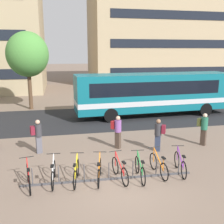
{
  "coord_description": "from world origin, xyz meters",
  "views": [
    {
      "loc": [
        -2.0,
        -8.48,
        4.8
      ],
      "look_at": [
        0.66,
        4.67,
        1.66
      ],
      "focal_mm": 41.45,
      "sensor_mm": 36.0,
      "label": 1
    }
  ],
  "objects_px": {
    "street_tree_0": "(28,55)",
    "parked_bicycle_orange_3": "(99,172)",
    "parked_bicycle_red_4": "(120,170)",
    "commuter_maroon_pack_0": "(38,134)",
    "parked_bicycle_yellow_2": "(76,173)",
    "parked_bicycle_red_0": "(29,178)",
    "commuter_olive_pack_4": "(203,127)",
    "commuter_red_pack_2": "(117,130)",
    "parked_bicycle_white_1": "(53,174)",
    "parked_bicycle_orange_6": "(158,166)",
    "city_bus": "(155,93)",
    "parked_bicycle_purple_7": "(180,164)",
    "parked_bicycle_green_5": "(140,170)",
    "commuter_maroon_pack_1": "(159,133)"
  },
  "relations": [
    {
      "from": "parked_bicycle_yellow_2",
      "to": "parked_bicycle_red_0",
      "type": "bearing_deg",
      "value": 101.83
    },
    {
      "from": "parked_bicycle_green_5",
      "to": "commuter_maroon_pack_1",
      "type": "bearing_deg",
      "value": -29.64
    },
    {
      "from": "parked_bicycle_white_1",
      "to": "parked_bicycle_purple_7",
      "type": "bearing_deg",
      "value": -88.81
    },
    {
      "from": "parked_bicycle_red_0",
      "to": "parked_bicycle_purple_7",
      "type": "distance_m",
      "value": 5.87
    },
    {
      "from": "parked_bicycle_orange_3",
      "to": "parked_bicycle_red_4",
      "type": "distance_m",
      "value": 0.78
    },
    {
      "from": "parked_bicycle_white_1",
      "to": "commuter_maroon_pack_0",
      "type": "distance_m",
      "value": 3.31
    },
    {
      "from": "commuter_red_pack_2",
      "to": "parked_bicycle_yellow_2",
      "type": "bearing_deg",
      "value": -81.99
    },
    {
      "from": "commuter_maroon_pack_0",
      "to": "parked_bicycle_orange_6",
      "type": "bearing_deg",
      "value": -50.88
    },
    {
      "from": "parked_bicycle_purple_7",
      "to": "commuter_red_pack_2",
      "type": "height_order",
      "value": "commuter_red_pack_2"
    },
    {
      "from": "commuter_olive_pack_4",
      "to": "commuter_red_pack_2",
      "type": "bearing_deg",
      "value": -134.59
    },
    {
      "from": "street_tree_0",
      "to": "commuter_red_pack_2",
      "type": "bearing_deg",
      "value": -63.44
    },
    {
      "from": "parked_bicycle_red_4",
      "to": "parked_bicycle_purple_7",
      "type": "distance_m",
      "value": 2.52
    },
    {
      "from": "parked_bicycle_orange_3",
      "to": "commuter_maroon_pack_0",
      "type": "bearing_deg",
      "value": 48.39
    },
    {
      "from": "parked_bicycle_yellow_2",
      "to": "commuter_maroon_pack_0",
      "type": "bearing_deg",
      "value": 36.11
    },
    {
      "from": "street_tree_0",
      "to": "commuter_maroon_pack_1",
      "type": "bearing_deg",
      "value": -57.68
    },
    {
      "from": "commuter_maroon_pack_1",
      "to": "commuter_olive_pack_4",
      "type": "xyz_separation_m",
      "value": [
        2.6,
        0.35,
        0.05
      ]
    },
    {
      "from": "parked_bicycle_red_4",
      "to": "parked_bicycle_green_5",
      "type": "distance_m",
      "value": 0.78
    },
    {
      "from": "parked_bicycle_red_4",
      "to": "city_bus",
      "type": "bearing_deg",
      "value": -35.65
    },
    {
      "from": "parked_bicycle_green_5",
      "to": "commuter_olive_pack_4",
      "type": "relative_size",
      "value": 1.0
    },
    {
      "from": "parked_bicycle_orange_3",
      "to": "parked_bicycle_green_5",
      "type": "bearing_deg",
      "value": -83.08
    },
    {
      "from": "parked_bicycle_purple_7",
      "to": "commuter_maroon_pack_0",
      "type": "distance_m",
      "value": 6.68
    },
    {
      "from": "parked_bicycle_purple_7",
      "to": "parked_bicycle_green_5",
      "type": "bearing_deg",
      "value": 105.62
    },
    {
      "from": "parked_bicycle_white_1",
      "to": "parked_bicycle_red_4",
      "type": "xyz_separation_m",
      "value": [
        2.48,
        -0.21,
        0.0
      ]
    },
    {
      "from": "commuter_red_pack_2",
      "to": "commuter_olive_pack_4",
      "type": "distance_m",
      "value": 4.51
    },
    {
      "from": "commuter_olive_pack_4",
      "to": "street_tree_0",
      "type": "relative_size",
      "value": 0.27
    },
    {
      "from": "commuter_maroon_pack_1",
      "to": "parked_bicycle_orange_3",
      "type": "bearing_deg",
      "value": 64.98
    },
    {
      "from": "parked_bicycle_green_5",
      "to": "commuter_maroon_pack_0",
      "type": "bearing_deg",
      "value": 53.82
    },
    {
      "from": "street_tree_0",
      "to": "city_bus",
      "type": "bearing_deg",
      "value": -23.57
    },
    {
      "from": "parked_bicycle_green_5",
      "to": "commuter_red_pack_2",
      "type": "bearing_deg",
      "value": 6.9
    },
    {
      "from": "commuter_olive_pack_4",
      "to": "parked_bicycle_red_4",
      "type": "bearing_deg",
      "value": -99.85
    },
    {
      "from": "city_bus",
      "to": "commuter_olive_pack_4",
      "type": "distance_m",
      "value": 6.77
    },
    {
      "from": "parked_bicycle_green_5",
      "to": "commuter_maroon_pack_0",
      "type": "distance_m",
      "value": 5.35
    },
    {
      "from": "parked_bicycle_orange_6",
      "to": "parked_bicycle_purple_7",
      "type": "height_order",
      "value": "same"
    },
    {
      "from": "parked_bicycle_yellow_2",
      "to": "parked_bicycle_green_5",
      "type": "relative_size",
      "value": 0.99
    },
    {
      "from": "street_tree_0",
      "to": "parked_bicycle_orange_3",
      "type": "bearing_deg",
      "value": -74.48
    },
    {
      "from": "commuter_red_pack_2",
      "to": "parked_bicycle_orange_6",
      "type": "bearing_deg",
      "value": -29.34
    },
    {
      "from": "parked_bicycle_yellow_2",
      "to": "commuter_maroon_pack_1",
      "type": "bearing_deg",
      "value": -50.55
    },
    {
      "from": "parked_bicycle_orange_6",
      "to": "parked_bicycle_red_0",
      "type": "bearing_deg",
      "value": 87.09
    },
    {
      "from": "commuter_olive_pack_4",
      "to": "street_tree_0",
      "type": "distance_m",
      "value": 15.04
    },
    {
      "from": "city_bus",
      "to": "parked_bicycle_yellow_2",
      "type": "xyz_separation_m",
      "value": [
        -6.64,
        -9.45,
        -1.39
      ]
    },
    {
      "from": "parked_bicycle_red_0",
      "to": "parked_bicycle_yellow_2",
      "type": "height_order",
      "value": "same"
    },
    {
      "from": "parked_bicycle_red_0",
      "to": "parked_bicycle_yellow_2",
      "type": "xyz_separation_m",
      "value": [
        1.71,
        0.06,
        0.0
      ]
    },
    {
      "from": "commuter_red_pack_2",
      "to": "parked_bicycle_white_1",
      "type": "bearing_deg",
      "value": -91.61
    },
    {
      "from": "parked_bicycle_yellow_2",
      "to": "commuter_maroon_pack_1",
      "type": "height_order",
      "value": "commuter_maroon_pack_1"
    },
    {
      "from": "commuter_maroon_pack_0",
      "to": "commuter_maroon_pack_1",
      "type": "relative_size",
      "value": 1.02
    },
    {
      "from": "parked_bicycle_red_4",
      "to": "commuter_maroon_pack_0",
      "type": "bearing_deg",
      "value": 35.83
    },
    {
      "from": "commuter_maroon_pack_1",
      "to": "parked_bicycle_white_1",
      "type": "bearing_deg",
      "value": 52.97
    },
    {
      "from": "parked_bicycle_yellow_2",
      "to": "commuter_olive_pack_4",
      "type": "height_order",
      "value": "commuter_olive_pack_4"
    },
    {
      "from": "parked_bicycle_red_4",
      "to": "parked_bicycle_orange_6",
      "type": "xyz_separation_m",
      "value": [
        1.61,
        0.1,
        0.0
      ]
    },
    {
      "from": "city_bus",
      "to": "parked_bicycle_white_1",
      "type": "distance_m",
      "value": 12.06
    }
  ]
}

